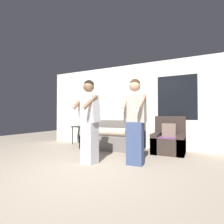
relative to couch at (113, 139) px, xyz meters
The scene contains 7 objects.
ground_plane 2.80m from the couch, 78.43° to the right, with size 14.00×14.00×0.00m, color tan.
wall_back 1.31m from the couch, 41.69° to the left, with size 6.69×0.07×2.70m.
couch is the anchor object (origin of this frame).
armchair 1.67m from the couch, ahead, with size 0.83×0.84×1.00m.
side_table 1.43m from the couch, behind, with size 0.58×0.45×0.79m.
person_left 1.92m from the couch, 81.09° to the right, with size 0.51×0.55×1.79m.
person_right 2.00m from the couch, 50.70° to the right, with size 0.50×0.47×1.78m.
Camera 1 is at (1.80, -2.22, 1.02)m, focal length 28.00 mm.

